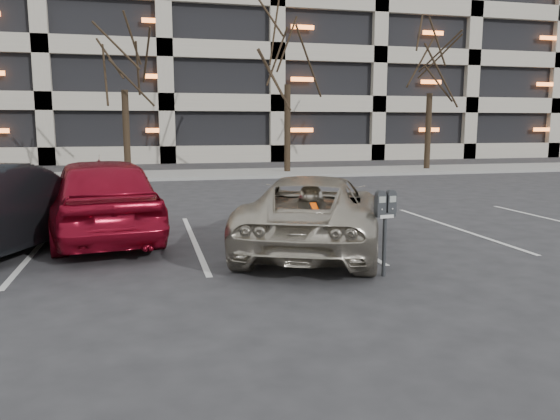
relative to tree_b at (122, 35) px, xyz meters
name	(u,v)px	position (x,y,z in m)	size (l,w,h in m)	color
ground	(296,267)	(3.00, -16.00, -5.85)	(140.00, 140.00, 0.00)	#28282B
sidewalk	(199,174)	(3.00, 0.00, -5.79)	(80.00, 4.00, 0.12)	gray
stall_lines	(194,241)	(1.60, -13.70, -5.85)	(16.90, 5.20, 0.00)	silver
parking_garage	(329,33)	(15.00, 17.84, 3.41)	(52.00, 20.00, 19.00)	black
tree_b	(122,35)	(0.00, 0.00, 0.00)	(3.56, 3.56, 8.10)	black
tree_c	(288,28)	(7.00, 0.00, 0.55)	(3.90, 3.90, 8.86)	black
tree_d	(432,45)	(14.00, 0.00, 0.07)	(3.61, 3.61, 8.20)	black
parking_meter	(385,212)	(4.10, -16.83, -4.89)	(0.33, 0.16, 1.25)	black
suv_silver	(313,212)	(3.62, -14.86, -5.19)	(3.87, 5.26, 1.34)	#B7AE9C
car_red	(102,197)	(-0.10, -13.04, -5.03)	(1.95, 4.85, 1.65)	maroon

